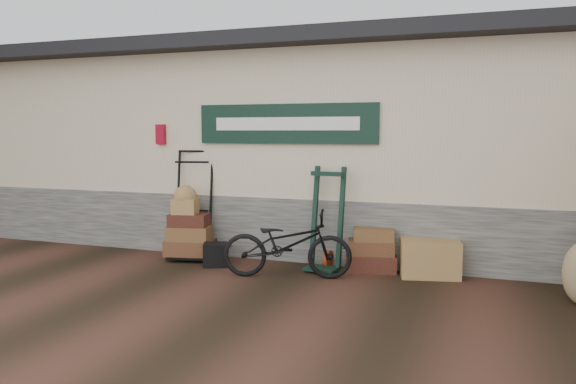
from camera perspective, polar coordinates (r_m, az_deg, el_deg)
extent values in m
plane|color=black|center=(7.06, -0.60, -8.98)|extent=(80.00, 80.00, 0.00)
cube|color=#4C4C47|center=(9.54, 5.11, -2.25)|extent=(14.00, 3.54, 0.90)
cube|color=beige|center=(9.44, 5.20, 6.79)|extent=(14.00, 3.50, 2.10)
cube|color=black|center=(9.38, 5.04, 13.85)|extent=(14.40, 4.10, 0.20)
cube|color=black|center=(7.83, -0.22, 6.94)|extent=(2.60, 0.06, 0.55)
cube|color=white|center=(7.80, -0.31, 6.95)|extent=(2.10, 0.01, 0.18)
cube|color=maroon|center=(8.71, -12.76, 5.73)|extent=(0.14, 0.10, 0.30)
cube|color=brown|center=(7.43, 14.21, -6.52)|extent=(0.81, 0.62, 0.47)
cube|color=black|center=(7.81, -7.39, -6.33)|extent=(0.40, 0.38, 0.32)
imported|color=black|center=(7.10, -0.10, -4.94)|extent=(0.95, 1.73, 0.95)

